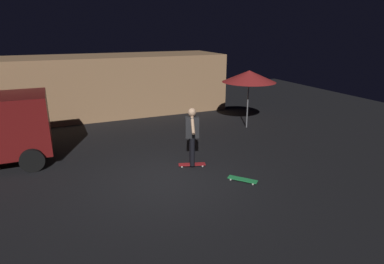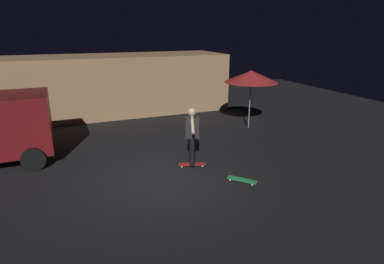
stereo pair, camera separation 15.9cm
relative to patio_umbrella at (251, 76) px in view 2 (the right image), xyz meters
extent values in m
plane|color=black|center=(-4.60, -3.32, -2.07)|extent=(28.00, 28.00, 0.00)
cube|color=#AD7F56|center=(-5.33, 4.69, -0.73)|extent=(12.04, 3.23, 2.68)
cylinder|color=black|center=(-7.81, -1.28, -1.74)|extent=(0.66, 0.23, 0.66)
cylinder|color=black|center=(-7.83, 0.70, -1.74)|extent=(0.66, 0.23, 0.66)
cylinder|color=slate|center=(0.00, 0.00, -0.97)|extent=(0.05, 0.05, 2.20)
cone|color=#A52626|center=(0.00, 0.00, 0.00)|extent=(2.10, 2.10, 0.45)
cube|color=#AD1E23|center=(-3.57, -2.72, -2.01)|extent=(0.80, 0.43, 0.02)
sphere|color=silver|center=(-3.26, -2.73, -2.05)|extent=(0.05, 0.05, 0.05)
sphere|color=silver|center=(-3.31, -2.90, -2.05)|extent=(0.05, 0.05, 0.05)
sphere|color=silver|center=(-3.83, -2.55, -2.05)|extent=(0.05, 0.05, 0.05)
sphere|color=silver|center=(-3.88, -2.71, -2.05)|extent=(0.05, 0.05, 0.05)
cube|color=green|center=(-2.74, -4.15, -2.01)|extent=(0.66, 0.72, 0.02)
sphere|color=silver|center=(-2.48, -4.32, -2.05)|extent=(0.05, 0.05, 0.05)
sphere|color=silver|center=(-2.61, -4.44, -2.05)|extent=(0.05, 0.05, 0.05)
sphere|color=silver|center=(-2.87, -3.87, -2.05)|extent=(0.05, 0.05, 0.05)
sphere|color=silver|center=(-3.00, -3.98, -2.05)|extent=(0.05, 0.05, 0.05)
cylinder|color=black|center=(-3.54, -2.62, -1.59)|extent=(0.14, 0.14, 0.82)
cylinder|color=black|center=(-3.61, -2.83, -1.59)|extent=(0.14, 0.14, 0.82)
cube|color=#262628|center=(-3.57, -2.72, -0.88)|extent=(0.43, 0.33, 0.60)
sphere|color=tan|center=(-3.57, -2.72, -0.45)|extent=(0.23, 0.23, 0.23)
cylinder|color=tan|center=(-3.51, -2.51, -0.73)|extent=(0.25, 0.54, 0.46)
cylinder|color=tan|center=(-3.64, -2.93, -0.73)|extent=(0.25, 0.54, 0.46)
camera|label=1|loc=(-6.96, -10.67, 1.75)|focal=30.09mm
camera|label=2|loc=(-6.81, -10.73, 1.75)|focal=30.09mm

